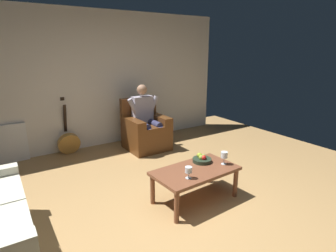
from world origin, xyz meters
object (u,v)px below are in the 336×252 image
at_px(wine_glass_far, 189,170).
at_px(armchair, 145,131).
at_px(guitar, 69,142).
at_px(coffee_table, 195,174).
at_px(fruit_bowl, 202,159).
at_px(wine_glass_near, 224,155).
at_px(person_seated, 146,116).

bearing_deg(wine_glass_far, armchair, -105.43).
relative_size(guitar, wine_glass_far, 7.24).
xyz_separation_m(coffee_table, fruit_bowl, (-0.22, -0.14, 0.10)).
relative_size(coffee_table, wine_glass_far, 7.63).
xyz_separation_m(coffee_table, wine_glass_far, (0.23, 0.15, 0.16)).
xyz_separation_m(wine_glass_far, fruit_bowl, (-0.44, -0.29, -0.06)).
bearing_deg(fruit_bowl, wine_glass_near, 132.13).
xyz_separation_m(wine_glass_near, wine_glass_far, (0.64, 0.08, -0.02)).
bearing_deg(coffee_table, armchair, -100.54).
bearing_deg(guitar, wine_glass_near, 117.61).
distance_m(wine_glass_far, fruit_bowl, 0.53).
xyz_separation_m(person_seated, coffee_table, (0.38, 2.02, -0.29)).
relative_size(person_seated, guitar, 1.18).
height_order(person_seated, guitar, person_seated).
height_order(guitar, wine_glass_near, guitar).
bearing_deg(wine_glass_far, fruit_bowl, -146.87).
relative_size(armchair, coffee_table, 0.88).
relative_size(person_seated, fruit_bowl, 4.91).
bearing_deg(fruit_bowl, guitar, -63.94).
xyz_separation_m(armchair, coffee_table, (0.38, 2.05, 0.03)).
bearing_deg(coffee_table, guitar, -69.37).
height_order(wine_glass_near, wine_glass_far, wine_glass_near).
height_order(person_seated, wine_glass_near, person_seated).
xyz_separation_m(guitar, wine_glass_far, (-0.74, 2.70, 0.29)).
bearing_deg(wine_glass_far, person_seated, -105.57).
bearing_deg(person_seated, wine_glass_near, 90.31).
relative_size(person_seated, coffee_table, 1.12).
relative_size(guitar, wine_glass_near, 6.07).
relative_size(armchair, fruit_bowl, 3.86).
height_order(guitar, wine_glass_far, guitar).
bearing_deg(person_seated, coffee_table, 78.78).
bearing_deg(wine_glass_near, armchair, -89.12).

